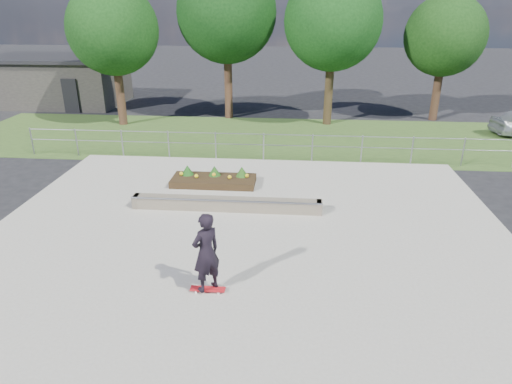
% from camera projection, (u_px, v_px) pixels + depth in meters
% --- Properties ---
extents(ground, '(120.00, 120.00, 0.00)m').
position_uv_depth(ground, '(244.00, 251.00, 12.17)').
color(ground, black).
rests_on(ground, ground).
extents(grass_verge, '(30.00, 8.00, 0.02)m').
position_uv_depth(grass_verge, '(268.00, 138.00, 22.28)').
color(grass_verge, '#324E1F').
rests_on(grass_verge, ground).
extents(concrete_slab, '(15.00, 15.00, 0.06)m').
position_uv_depth(concrete_slab, '(244.00, 250.00, 12.16)').
color(concrete_slab, '#9F9A8D').
rests_on(concrete_slab, ground).
extents(fence, '(20.06, 0.06, 1.20)m').
position_uv_depth(fence, '(264.00, 143.00, 18.77)').
color(fence, '#94989C').
rests_on(fence, ground).
extents(building, '(8.40, 5.40, 3.00)m').
position_uv_depth(building, '(58.00, 80.00, 29.22)').
color(building, '#2D2B28').
rests_on(building, ground).
extents(tree_far_left, '(4.55, 4.55, 7.15)m').
position_uv_depth(tree_far_left, '(113.00, 30.00, 22.87)').
color(tree_far_left, '#372016').
rests_on(tree_far_left, ground).
extents(tree_mid_left, '(5.25, 5.25, 8.25)m').
position_uv_depth(tree_mid_left, '(227.00, 13.00, 23.99)').
color(tree_mid_left, '#372016').
rests_on(tree_mid_left, ground).
extents(tree_mid_right, '(4.90, 4.90, 7.70)m').
position_uv_depth(tree_mid_right, '(333.00, 22.00, 22.78)').
color(tree_mid_right, '#2E2112').
rests_on(tree_mid_right, ground).
extents(tree_far_right, '(4.20, 4.20, 6.60)m').
position_uv_depth(tree_far_right, '(445.00, 36.00, 23.98)').
color(tree_far_right, '#321E14').
rests_on(tree_far_right, ground).
extents(grind_ledge, '(6.00, 0.44, 0.43)m').
position_uv_depth(grind_ledge, '(226.00, 204.00, 14.36)').
color(grind_ledge, brown).
rests_on(grind_ledge, concrete_slab).
extents(planter_bed, '(3.00, 1.20, 0.61)m').
position_uv_depth(planter_bed, '(214.00, 179.00, 16.46)').
color(planter_bed, black).
rests_on(planter_bed, concrete_slab).
extents(skateboarder, '(0.81, 0.80, 1.96)m').
position_uv_depth(skateboarder, '(206.00, 253.00, 9.99)').
color(skateboarder, white).
rests_on(skateboarder, concrete_slab).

